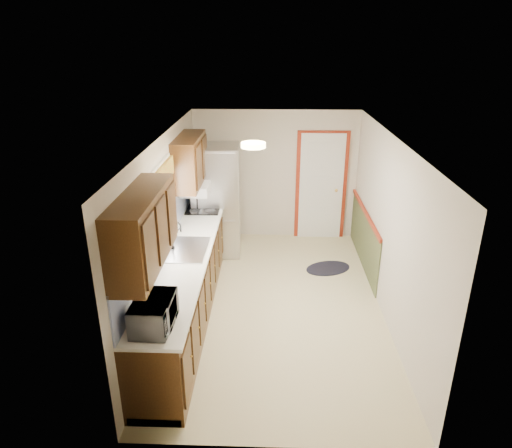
{
  "coord_description": "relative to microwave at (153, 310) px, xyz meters",
  "views": [
    {
      "loc": [
        -0.08,
        -5.67,
        3.56
      ],
      "look_at": [
        -0.28,
        0.23,
        1.15
      ],
      "focal_mm": 32.0,
      "sensor_mm": 36.0,
      "label": 1
    }
  ],
  "objects": [
    {
      "name": "cooktop",
      "position": [
        0.01,
        3.35,
        -0.17
      ],
      "size": [
        0.54,
        0.65,
        0.02
      ],
      "primitive_type": "cube",
      "color": "black",
      "rests_on": "kitchen_run"
    },
    {
      "name": "rug",
      "position": [
        2.09,
        3.07,
        -1.12
      ],
      "size": [
        0.9,
        0.75,
        0.01
      ],
      "primitive_type": "ellipsoid",
      "rotation": [
        0.0,
        0.0,
        0.4
      ],
      "color": "black",
      "rests_on": "ground"
    },
    {
      "name": "microwave",
      "position": [
        0.0,
        0.0,
        0.0
      ],
      "size": [
        0.31,
        0.55,
        0.37
      ],
      "primitive_type": "imported",
      "rotation": [
        0.0,
        0.0,
        1.55
      ],
      "color": "white",
      "rests_on": "kitchen_run"
    },
    {
      "name": "room_shell",
      "position": [
        1.2,
        1.95,
        0.08
      ],
      "size": [
        3.2,
        5.2,
        2.52
      ],
      "color": "beige",
      "rests_on": "ground"
    },
    {
      "name": "refrigerator",
      "position": [
        0.18,
        3.7,
        -0.17
      ],
      "size": [
        0.84,
        0.82,
        1.92
      ],
      "rotation": [
        0.0,
        0.0,
        0.05
      ],
      "color": "#B7B7BC",
      "rests_on": "ground"
    },
    {
      "name": "kitchen_run",
      "position": [
        -0.04,
        1.66,
        -0.31
      ],
      "size": [
        0.63,
        4.0,
        2.2
      ],
      "color": "#3A200D",
      "rests_on": "ground"
    },
    {
      "name": "ceiling_fixture",
      "position": [
        0.9,
        1.75,
        1.24
      ],
      "size": [
        0.3,
        0.3,
        0.06
      ],
      "primitive_type": "cylinder",
      "color": "#FFD88C",
      "rests_on": "room_shell"
    },
    {
      "name": "back_wall_trim",
      "position": [
        2.19,
        4.16,
        -0.24
      ],
      "size": [
        1.12,
        2.3,
        2.08
      ],
      "color": "maroon",
      "rests_on": "ground"
    }
  ]
}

